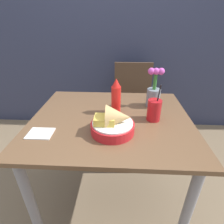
{
  "coord_description": "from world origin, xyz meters",
  "views": [
    {
      "loc": [
        0.05,
        -0.89,
        1.28
      ],
      "look_at": [
        0.01,
        -0.04,
        0.83
      ],
      "focal_mm": 28.0,
      "sensor_mm": 36.0,
      "label": 1
    }
  ],
  "objects_px": {
    "food_basket": "(114,123)",
    "ketchup_bottle": "(116,97)",
    "flower_vase": "(154,92)",
    "drink_cup": "(154,111)",
    "chair_far_window": "(133,98)"
  },
  "relations": [
    {
      "from": "food_basket",
      "to": "ketchup_bottle",
      "type": "bearing_deg",
      "value": 89.09
    },
    {
      "from": "ketchup_bottle",
      "to": "flower_vase",
      "type": "relative_size",
      "value": 0.86
    },
    {
      "from": "flower_vase",
      "to": "ketchup_bottle",
      "type": "bearing_deg",
      "value": -156.26
    },
    {
      "from": "ketchup_bottle",
      "to": "flower_vase",
      "type": "bearing_deg",
      "value": 23.74
    },
    {
      "from": "flower_vase",
      "to": "drink_cup",
      "type": "bearing_deg",
      "value": -97.23
    },
    {
      "from": "food_basket",
      "to": "drink_cup",
      "type": "distance_m",
      "value": 0.26
    },
    {
      "from": "food_basket",
      "to": "flower_vase",
      "type": "relative_size",
      "value": 0.87
    },
    {
      "from": "chair_far_window",
      "to": "drink_cup",
      "type": "bearing_deg",
      "value": -86.24
    },
    {
      "from": "food_basket",
      "to": "ketchup_bottle",
      "type": "distance_m",
      "value": 0.22
    },
    {
      "from": "drink_cup",
      "to": "flower_vase",
      "type": "height_order",
      "value": "flower_vase"
    },
    {
      "from": "ketchup_bottle",
      "to": "flower_vase",
      "type": "height_order",
      "value": "flower_vase"
    },
    {
      "from": "ketchup_bottle",
      "to": "drink_cup",
      "type": "distance_m",
      "value": 0.23
    },
    {
      "from": "chair_far_window",
      "to": "food_basket",
      "type": "xyz_separation_m",
      "value": [
        -0.16,
        -1.0,
        0.29
      ]
    },
    {
      "from": "chair_far_window",
      "to": "food_basket",
      "type": "bearing_deg",
      "value": -99.18
    },
    {
      "from": "food_basket",
      "to": "ketchup_bottle",
      "type": "height_order",
      "value": "ketchup_bottle"
    }
  ]
}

